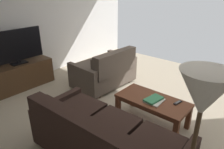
{
  "coord_description": "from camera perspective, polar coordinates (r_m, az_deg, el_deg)",
  "views": [
    {
      "loc": [
        -1.46,
        2.59,
        2.04
      ],
      "look_at": [
        0.36,
        0.45,
        0.82
      ],
      "focal_mm": 33.29,
      "sensor_mm": 36.0,
      "label": 1
    }
  ],
  "objects": [
    {
      "name": "flat_tv",
      "position": [
        4.61,
        -24.93,
        7.04
      ],
      "size": [
        0.2,
        1.11,
        0.7
      ],
      "color": "black",
      "rests_on": "tv_stand"
    },
    {
      "name": "book_stack",
      "position": [
        3.21,
        11.43,
        -6.82
      ],
      "size": [
        0.24,
        0.32,
        0.05
      ],
      "color": "silver",
      "rests_on": "coffee_table"
    },
    {
      "name": "tv_remote",
      "position": [
        3.25,
        17.63,
        -7.36
      ],
      "size": [
        0.07,
        0.17,
        0.02
      ],
      "color": "black",
      "rests_on": "coffee_table"
    },
    {
      "name": "sofa_main",
      "position": [
        2.58,
        -2.54,
        -17.62
      ],
      "size": [
        1.95,
        0.95,
        0.81
      ],
      "color": "black",
      "rests_on": "ground"
    },
    {
      "name": "floor_lamp",
      "position": [
        1.3,
        22.93,
        -10.21
      ],
      "size": [
        0.3,
        0.3,
        1.64
      ],
      "color": "#47331E",
      "rests_on": "ground"
    },
    {
      "name": "ground_plane",
      "position": [
        3.61,
        9.19,
        -11.42
      ],
      "size": [
        5.95,
        5.67,
        0.01
      ],
      "primitive_type": "cube",
      "color": "#B7A88E"
    },
    {
      "name": "loveseat_near",
      "position": [
        4.43,
        -1.78,
        1.15
      ],
      "size": [
        0.9,
        1.32,
        0.83
      ],
      "color": "black",
      "rests_on": "ground"
    },
    {
      "name": "coffee_table",
      "position": [
        3.31,
        11.06,
        -7.68
      ],
      "size": [
        1.1,
        0.53,
        0.42
      ],
      "color": "brown",
      "rests_on": "ground"
    },
    {
      "name": "tv_stand",
      "position": [
        4.81,
        -23.64,
        -0.21
      ],
      "size": [
        0.47,
        1.28,
        0.54
      ],
      "color": "#4C331E",
      "rests_on": "ground"
    },
    {
      "name": "wall_right",
      "position": [
        5.19,
        -19.73,
        14.15
      ],
      "size": [
        0.12,
        5.67,
        2.64
      ],
      "primitive_type": "cube",
      "color": "silver",
      "rests_on": "ground"
    }
  ]
}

